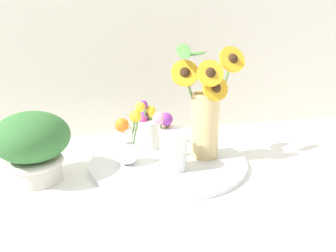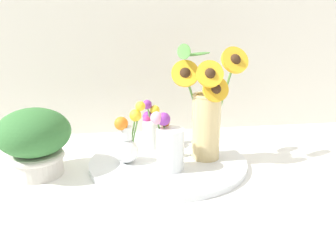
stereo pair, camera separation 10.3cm
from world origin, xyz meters
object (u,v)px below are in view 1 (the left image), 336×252
object	(u,v)px
vase_bulb_right	(128,143)
mason_jar_sunflowers	(206,113)
vase_small_center	(172,145)
potted_plant	(33,144)
serving_tray	(168,161)
vase_small_back	(149,129)

from	to	relation	value
vase_bulb_right	mason_jar_sunflowers	bearing A→B (deg)	-0.51
vase_small_center	vase_bulb_right	xyz separation A→B (m)	(-0.12, 0.07, -0.01)
vase_bulb_right	potted_plant	world-z (taller)	vase_bulb_right
serving_tray	mason_jar_sunflowers	size ratio (longest dim) A/B	1.36
mason_jar_sunflowers	vase_bulb_right	distance (m)	0.26
serving_tray	vase_small_center	world-z (taller)	vase_small_center
mason_jar_sunflowers	vase_small_center	distance (m)	0.17
vase_bulb_right	serving_tray	bearing A→B (deg)	2.37
mason_jar_sunflowers	potted_plant	world-z (taller)	mason_jar_sunflowers
vase_small_center	mason_jar_sunflowers	bearing A→B (deg)	27.36
vase_small_back	potted_plant	bearing A→B (deg)	-158.54
vase_bulb_right	potted_plant	size ratio (longest dim) A/B	0.90
vase_small_center	potted_plant	bearing A→B (deg)	171.88
serving_tray	vase_bulb_right	bearing A→B (deg)	-177.63
vase_small_back	potted_plant	size ratio (longest dim) A/B	0.79
vase_small_center	potted_plant	world-z (taller)	potted_plant
mason_jar_sunflowers	vase_bulb_right	world-z (taller)	mason_jar_sunflowers
mason_jar_sunflowers	vase_small_center	world-z (taller)	mason_jar_sunflowers
potted_plant	vase_small_center	bearing A→B (deg)	-8.12
vase_small_center	vase_small_back	bearing A→B (deg)	98.93
vase_bulb_right	vase_small_back	bearing A→B (deg)	55.24
vase_small_back	potted_plant	world-z (taller)	potted_plant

